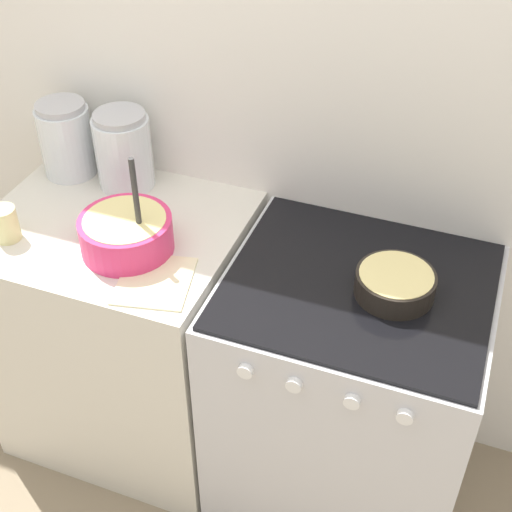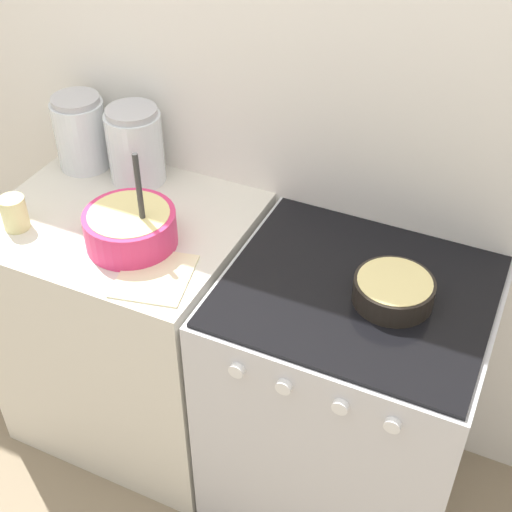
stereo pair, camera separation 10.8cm
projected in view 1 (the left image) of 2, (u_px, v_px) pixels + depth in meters
name	position (u px, v px, depth m)	size (l,w,h in m)	color
wall_back	(271.00, 95.00, 2.03)	(4.50, 0.05, 2.40)	white
countertop_cabinet	(127.00, 331.00, 2.36)	(0.75, 0.63, 0.88)	silver
stove	(346.00, 393.00, 2.16)	(0.72, 0.65, 0.88)	silver
mixing_bowl	(126.00, 232.00, 1.96)	(0.26, 0.26, 0.30)	#E0336B
baking_pan	(395.00, 283.00, 1.83)	(0.21, 0.21, 0.07)	black
storage_jar_left	(67.00, 143.00, 2.24)	(0.17, 0.17, 0.24)	silver
storage_jar_middle	(124.00, 155.00, 2.19)	(0.17, 0.17, 0.25)	silver
tin_can	(5.00, 224.00, 2.00)	(0.07, 0.07, 0.10)	beige
recipe_page	(155.00, 281.00, 1.88)	(0.23, 0.25, 0.01)	beige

